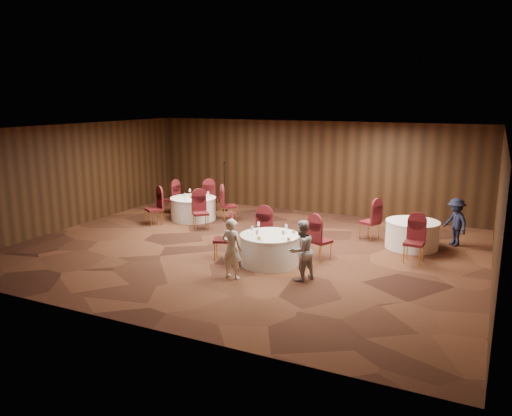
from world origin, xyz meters
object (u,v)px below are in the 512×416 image
at_px(woman_a, 232,249).
at_px(table_left, 193,208).
at_px(woman_b, 301,250).
at_px(table_right, 412,234).
at_px(table_main, 270,249).
at_px(mic_stand, 225,196).
at_px(man_c, 456,222).

bearing_deg(woman_a, table_left, -44.77).
bearing_deg(woman_b, table_right, 179.87).
bearing_deg(table_main, table_right, 44.85).
xyz_separation_m(table_main, mic_stand, (-3.88, 4.71, 0.15)).
bearing_deg(table_right, woman_a, -128.23).
relative_size(table_right, woman_b, 1.04).
xyz_separation_m(table_left, woman_b, (5.24, -3.78, 0.31)).
xyz_separation_m(table_left, table_right, (7.08, -0.19, -0.00)).
xyz_separation_m(woman_a, woman_b, (1.44, 0.57, -0.01)).
height_order(table_main, woman_b, woman_b).
distance_m(table_main, table_right, 4.11).
relative_size(woman_a, woman_b, 1.01).
bearing_deg(woman_b, man_c, 173.46).
relative_size(table_right, woman_a, 1.03).
bearing_deg(table_main, mic_stand, 129.48).
relative_size(table_right, man_c, 1.07).
height_order(woman_b, man_c, woman_b).
relative_size(table_left, table_right, 1.06).
relative_size(table_main, man_c, 1.10).
distance_m(table_left, mic_stand, 1.66).
height_order(table_main, man_c, man_c).
xyz_separation_m(table_main, table_right, (2.91, 2.90, -0.00)).
height_order(table_main, table_left, same).
distance_m(woman_a, woman_b, 1.54).
height_order(table_left, mic_stand, mic_stand).
bearing_deg(woman_b, mic_stand, -110.51).
height_order(table_main, mic_stand, mic_stand).
bearing_deg(table_right, woman_b, -117.13).
height_order(woman_a, woman_b, woman_a).
distance_m(table_main, woman_a, 1.35).
height_order(table_right, woman_a, woman_a).
bearing_deg(woman_a, table_main, -102.01).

